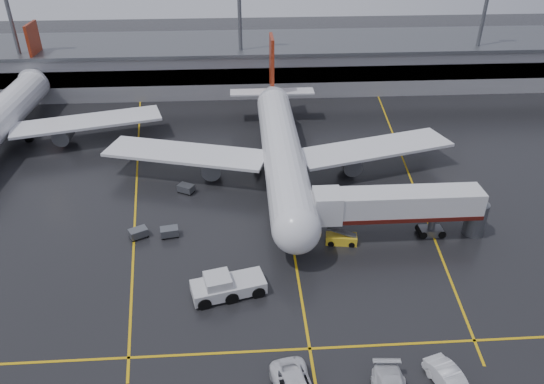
{
  "coord_description": "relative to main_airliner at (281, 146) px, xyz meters",
  "views": [
    {
      "loc": [
        -5.24,
        -52.64,
        34.31
      ],
      "look_at": [
        -2.0,
        -2.0,
        4.0
      ],
      "focal_mm": 33.65,
      "sensor_mm": 36.0,
      "label": 1
    }
  ],
  "objects": [
    {
      "name": "apron_line_centre",
      "position": [
        0.0,
        -9.7,
        -4.2
      ],
      "size": [
        0.25,
        90.0,
        0.02
      ],
      "primitive_type": "cube",
      "color": "gold",
      "rests_on": "ground"
    },
    {
      "name": "service_van_c",
      "position": [
        10.57,
        -36.53,
        -3.36
      ],
      "size": [
        3.3,
        5.48,
        1.71
      ],
      "primitive_type": "imported",
      "rotation": [
        0.0,
        0.0,
        0.31
      ],
      "color": "silver",
      "rests_on": "ground"
    },
    {
      "name": "apron_line_stop",
      "position": [
        0.0,
        -31.7,
        -4.2
      ],
      "size": [
        60.0,
        0.25,
        0.02
      ],
      "primitive_type": "cube",
      "color": "gold",
      "rests_on": "ground"
    },
    {
      "name": "jet_bridge",
      "position": [
        11.87,
        -15.7,
        -0.28
      ],
      "size": [
        19.9,
        3.4,
        6.05
      ],
      "color": "silver",
      "rests_on": "ground"
    },
    {
      "name": "apron_line_right",
      "position": [
        18.0,
        0.3,
        -4.2
      ],
      "size": [
        7.57,
        69.64,
        0.02
      ],
      "primitive_type": "cube",
      "rotation": [
        0.0,
        0.0,
        -0.1
      ],
      "color": "gold",
      "rests_on": "ground"
    },
    {
      "name": "ground",
      "position": [
        0.0,
        -9.7,
        -4.21
      ],
      "size": [
        220.0,
        220.0,
        0.0
      ],
      "primitive_type": "plane",
      "color": "black",
      "rests_on": "ground"
    },
    {
      "name": "belt_loader",
      "position": [
        5.46,
        -16.65,
        -3.67
      ],
      "size": [
        3.62,
        2.04,
        2.18
      ],
      "color": "yellow",
      "rests_on": "ground"
    },
    {
      "name": "light_mast_right",
      "position": [
        40.0,
        32.3,
        10.27
      ],
      "size": [
        3.0,
        1.2,
        25.45
      ],
      "color": "#595B60",
      "rests_on": "ground"
    },
    {
      "name": "light_mast_mid",
      "position": [
        -5.0,
        32.3,
        10.27
      ],
      "size": [
        3.0,
        1.2,
        25.45
      ],
      "color": "#595B60",
      "rests_on": "ground"
    },
    {
      "name": "apron_line_left",
      "position": [
        -20.0,
        0.3,
        -4.2
      ],
      "size": [
        9.99,
        69.35,
        0.02
      ],
      "primitive_type": "cube",
      "rotation": [
        0.0,
        0.0,
        0.14
      ],
      "color": "gold",
      "rests_on": "ground"
    },
    {
      "name": "terminal",
      "position": [
        0.0,
        38.23,
        0.11
      ],
      "size": [
        122.0,
        19.0,
        8.6
      ],
      "color": "gray",
      "rests_on": "ground"
    },
    {
      "name": "baggage_cart_c",
      "position": [
        -12.8,
        -4.37,
        -3.58
      ],
      "size": [
        2.38,
        2.11,
        1.12
      ],
      "color": "#595B60",
      "rests_on": "ground"
    },
    {
      "name": "baggage_cart_a",
      "position": [
        -13.9,
        -14.13,
        -3.58
      ],
      "size": [
        2.2,
        1.64,
        1.12
      ],
      "color": "#595B60",
      "rests_on": "ground"
    },
    {
      "name": "main_airliner",
      "position": [
        0.0,
        0.0,
        0.0
      ],
      "size": [
        48.8,
        45.6,
        14.1
      ],
      "color": "silver",
      "rests_on": "ground"
    },
    {
      "name": "pushback_tractor",
      "position": [
        -7.27,
        -24.31,
        -3.2
      ],
      "size": [
        7.61,
        4.55,
        2.55
      ],
      "color": "silver",
      "rests_on": "ground"
    },
    {
      "name": "baggage_cart_b",
      "position": [
        -17.41,
        -14.11,
        -3.58
      ],
      "size": [
        2.38,
        2.1,
        1.12
      ],
      "color": "#595B60",
      "rests_on": "ground"
    },
    {
      "name": "light_mast_left",
      "position": [
        -45.0,
        32.3,
        10.27
      ],
      "size": [
        3.0,
        1.2,
        25.45
      ],
      "color": "#595B60",
      "rests_on": "ground"
    }
  ]
}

